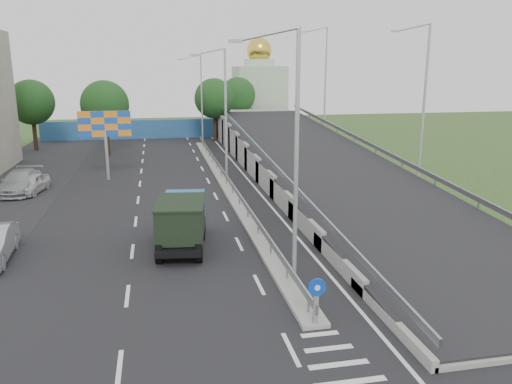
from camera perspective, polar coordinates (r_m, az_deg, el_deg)
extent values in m
plane|color=#2D4C1E|center=(16.25, 9.29, -18.78)|extent=(160.00, 160.00, 0.00)
cube|color=black|center=(33.93, -7.46, -1.08)|extent=(26.00, 90.00, 0.04)
cube|color=gray|center=(38.06, -3.39, 0.83)|extent=(1.00, 44.00, 0.20)
cube|color=gray|center=(41.12, 13.84, 4.63)|extent=(0.10, 50.00, 0.32)
cube|color=gray|center=(38.09, 0.75, 4.31)|extent=(0.10, 50.00, 0.32)
cube|color=gray|center=(37.92, -3.40, 1.78)|extent=(0.08, 44.00, 0.32)
cylinder|color=gray|center=(37.97, -3.40, 1.41)|extent=(0.09, 0.09, 0.60)
cylinder|color=black|center=(17.65, 6.84, -12.88)|extent=(0.20, 0.20, 1.20)
cylinder|color=#0C3FBF|center=(17.25, 7.00, -10.77)|extent=(0.64, 0.05, 0.64)
cylinder|color=white|center=(17.23, 7.03, -10.81)|extent=(0.20, 0.03, 0.20)
cylinder|color=#B2B5B7|center=(19.79, 4.63, 3.62)|extent=(0.18, 0.18, 10.00)
cylinder|color=#B2B5B7|center=(19.21, 1.31, 17.58)|extent=(2.57, 0.12, 0.66)
cube|color=#B2B5B7|center=(18.97, -2.39, 16.86)|extent=(0.50, 0.18, 0.12)
cylinder|color=#B2B5B7|center=(39.25, -3.47, 8.77)|extent=(0.18, 0.18, 10.00)
cylinder|color=#B2B5B7|center=(38.96, -5.40, 15.69)|extent=(2.57, 0.12, 0.66)
cube|color=#B2B5B7|center=(38.84, -7.21, 15.28)|extent=(0.50, 0.18, 0.12)
cylinder|color=#B2B5B7|center=(59.07, -6.22, 10.46)|extent=(0.18, 0.18, 10.00)
cylinder|color=#B2B5B7|center=(58.87, -7.55, 15.03)|extent=(2.57, 0.12, 0.66)
cube|color=#B2B5B7|center=(58.80, -8.75, 14.75)|extent=(0.50, 0.18, 0.12)
cube|color=#245586|center=(65.16, -10.42, 7.10)|extent=(30.00, 0.50, 2.40)
cube|color=#B2CCAD|center=(74.38, 0.35, 10.71)|extent=(7.00, 7.00, 9.00)
cylinder|color=#B2CCAD|center=(74.27, 0.36, 14.56)|extent=(4.40, 4.40, 1.00)
sphere|color=gold|center=(74.30, 0.36, 15.87)|extent=(3.60, 3.60, 3.60)
cone|color=gold|center=(74.40, 0.37, 17.41)|extent=(0.30, 0.30, 1.20)
cylinder|color=#B2B5B7|center=(41.45, -16.67, 4.03)|extent=(0.24, 0.24, 4.00)
cube|color=orange|center=(41.12, -16.91, 7.46)|extent=(4.00, 0.20, 2.00)
cylinder|color=black|center=(53.37, -16.66, 6.14)|extent=(0.44, 0.44, 4.00)
sphere|color=#103A19|center=(53.06, -16.90, 9.56)|extent=(4.80, 4.80, 4.80)
cylinder|color=black|center=(61.50, -4.73, 7.63)|extent=(0.44, 0.44, 4.00)
sphere|color=#103A19|center=(61.23, -4.79, 10.61)|extent=(4.80, 4.80, 4.80)
cylinder|color=black|center=(59.52, -23.97, 6.28)|extent=(0.44, 0.44, 4.00)
sphere|color=#103A19|center=(59.24, -24.28, 9.34)|extent=(4.80, 4.80, 4.80)
cylinder|color=black|center=(68.95, -2.09, 8.35)|extent=(0.44, 0.44, 4.00)
sphere|color=#103A19|center=(68.71, -2.11, 11.01)|extent=(4.80, 4.80, 4.80)
cylinder|color=black|center=(27.19, -9.98, -3.90)|extent=(0.44, 1.03, 0.99)
cylinder|color=black|center=(27.05, -6.16, -3.86)|extent=(0.44, 1.03, 0.99)
cylinder|color=black|center=(26.42, -10.16, -4.44)|extent=(0.44, 1.03, 0.99)
cylinder|color=black|center=(26.28, -6.23, -4.40)|extent=(0.44, 1.03, 0.99)
cylinder|color=black|center=(23.46, -10.98, -6.87)|extent=(0.44, 1.03, 0.99)
cylinder|color=black|center=(23.30, -6.53, -6.85)|extent=(0.44, 1.03, 0.99)
cube|color=black|center=(25.26, -8.39, -4.90)|extent=(2.80, 5.83, 0.27)
cube|color=#0C4D8B|center=(27.02, -8.12, -1.63)|extent=(2.25, 1.71, 1.54)
cube|color=black|center=(27.59, -8.04, -0.43)|extent=(1.71, 0.28, 0.63)
cube|color=black|center=(28.02, -7.94, -3.08)|extent=(2.08, 0.41, 0.45)
cube|color=black|center=(24.45, -8.57, -3.11)|extent=(2.60, 3.69, 1.63)
cube|color=black|center=(24.21, -8.64, -1.16)|extent=(2.70, 3.79, 0.11)
imported|color=#959A9D|center=(39.69, -25.34, 1.05)|extent=(2.55, 5.57, 1.58)
imported|color=#BBBCB7|center=(39.25, -24.36, 0.88)|extent=(2.30, 4.28, 1.38)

